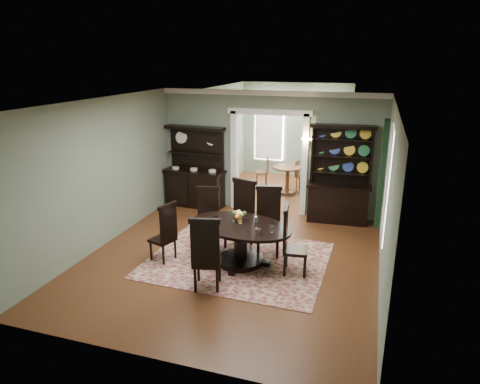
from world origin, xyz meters
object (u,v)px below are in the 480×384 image
(dining_table, at_px, (241,236))
(sideboard, at_px, (195,179))
(parlor_table, at_px, (287,176))
(welsh_dresser, at_px, (339,187))

(dining_table, height_order, sideboard, sideboard)
(sideboard, height_order, parlor_table, sideboard)
(sideboard, bearing_deg, parlor_table, 44.41)
(sideboard, distance_m, welsh_dresser, 3.66)
(sideboard, xyz_separation_m, welsh_dresser, (3.66, -0.01, 0.10))
(welsh_dresser, distance_m, parlor_table, 2.40)
(dining_table, relative_size, parlor_table, 2.60)
(dining_table, relative_size, sideboard, 1.06)
(parlor_table, bearing_deg, dining_table, -89.42)
(welsh_dresser, bearing_deg, dining_table, -122.03)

